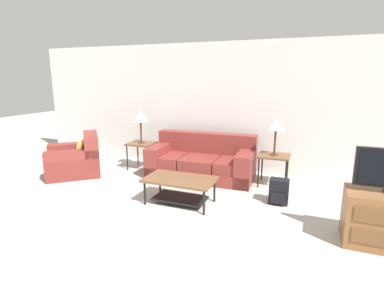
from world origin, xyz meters
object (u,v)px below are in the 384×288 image
object	(u,v)px
armchair	(76,160)
backpack	(279,192)
table_lamp_left	(140,117)
couch	(202,162)
side_table_right	(274,158)
side_table_left	(142,146)
coffee_table	(180,185)
table_lamp_right	(276,124)

from	to	relation	value
armchair	backpack	xyz separation A→B (m)	(3.95, -0.01, -0.10)
table_lamp_left	backpack	world-z (taller)	table_lamp_left
couch	backpack	size ratio (longest dim) A/B	5.25
table_lamp_left	armchair	bearing A→B (deg)	-143.53
armchair	side_table_right	world-z (taller)	armchair
couch	side_table_left	bearing A→B (deg)	179.90
side_table_right	table_lamp_left	bearing A→B (deg)	180.00
side_table_left	side_table_right	bearing A→B (deg)	0.00
table_lamp_left	coffee_table	bearing A→B (deg)	-42.31
side_table_right	table_lamp_right	bearing A→B (deg)	0.00
armchair	side_table_left	size ratio (longest dim) A/B	2.43
table_lamp_left	backpack	size ratio (longest dim) A/B	1.74
coffee_table	table_lamp_left	size ratio (longest dim) A/B	1.59
couch	side_table_left	world-z (taller)	couch
side_table_right	backpack	distance (m)	0.87
side_table_left	backpack	bearing A→B (deg)	-15.30
armchair	backpack	size ratio (longest dim) A/B	3.51
couch	coffee_table	size ratio (longest dim) A/B	1.90
couch	table_lamp_left	size ratio (longest dim) A/B	3.03
couch	side_table_left	distance (m)	1.37
coffee_table	side_table_left	bearing A→B (deg)	137.69
table_lamp_right	couch	bearing A→B (deg)	-179.90
table_lamp_right	side_table_left	bearing A→B (deg)	180.00
coffee_table	table_lamp_left	world-z (taller)	table_lamp_left
side_table_right	backpack	bearing A→B (deg)	-76.98
side_table_left	couch	bearing A→B (deg)	-0.10
armchair	side_table_right	size ratio (longest dim) A/B	2.43
armchair	side_table_left	world-z (taller)	armchair
backpack	armchair	bearing A→B (deg)	179.87
side_table_left	table_lamp_right	world-z (taller)	table_lamp_right
side_table_left	backpack	size ratio (longest dim) A/B	1.45
couch	coffee_table	xyz separation A→B (m)	(0.12, -1.34, 0.01)
coffee_table	side_table_left	xyz separation A→B (m)	(-1.48, 1.34, 0.21)
coffee_table	table_lamp_right	xyz separation A→B (m)	(1.23, 1.34, 0.81)
armchair	side_table_left	xyz separation A→B (m)	(1.06, 0.78, 0.22)
coffee_table	side_table_right	size ratio (longest dim) A/B	1.91
side_table_left	backpack	xyz separation A→B (m)	(2.89, -0.79, -0.32)
side_table_right	backpack	world-z (taller)	side_table_right
couch	table_lamp_right	size ratio (longest dim) A/B	3.03
coffee_table	table_lamp_left	bearing A→B (deg)	137.69
armchair	table_lamp_right	distance (m)	3.93
coffee_table	backpack	bearing A→B (deg)	21.30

